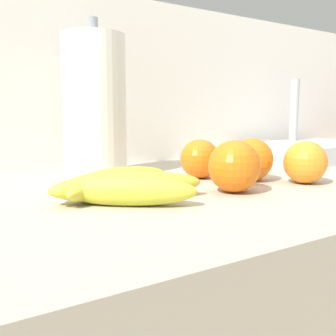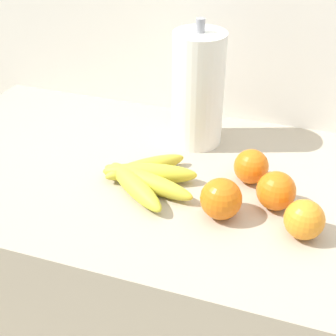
# 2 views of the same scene
# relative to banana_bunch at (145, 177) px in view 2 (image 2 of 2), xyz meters

# --- Properties ---
(wall_back) EXTENTS (2.13, 0.06, 1.30)m
(wall_back) POSITION_rel_banana_bunch_xyz_m (0.31, 0.39, -0.28)
(wall_back) COLOR silver
(wall_back) RESTS_ON ground
(banana_bunch) EXTENTS (0.22, 0.23, 0.04)m
(banana_bunch) POSITION_rel_banana_bunch_xyz_m (0.00, 0.00, 0.00)
(banana_bunch) COLOR #D0D038
(banana_bunch) RESTS_ON counter
(orange_front) EXTENTS (0.08, 0.08, 0.08)m
(orange_front) POSITION_rel_banana_bunch_xyz_m (0.17, -0.05, 0.02)
(orange_front) COLOR orange
(orange_front) RESTS_ON counter
(orange_far_right) EXTENTS (0.07, 0.07, 0.07)m
(orange_far_right) POSITION_rel_banana_bunch_xyz_m (0.21, 0.09, 0.02)
(orange_far_right) COLOR orange
(orange_far_right) RESTS_ON counter
(orange_right) EXTENTS (0.08, 0.08, 0.08)m
(orange_right) POSITION_rel_banana_bunch_xyz_m (0.27, 0.01, 0.02)
(orange_right) COLOR orange
(orange_right) RESTS_ON counter
(orange_back_right) EXTENTS (0.07, 0.07, 0.07)m
(orange_back_right) POSITION_rel_banana_bunch_xyz_m (0.33, -0.06, 0.02)
(orange_back_right) COLOR orange
(orange_back_right) RESTS_ON counter
(paper_towel_roll) EXTENTS (0.12, 0.12, 0.30)m
(paper_towel_roll) POSITION_rel_banana_bunch_xyz_m (0.05, 0.21, 0.11)
(paper_towel_roll) COLOR white
(paper_towel_roll) RESTS_ON counter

